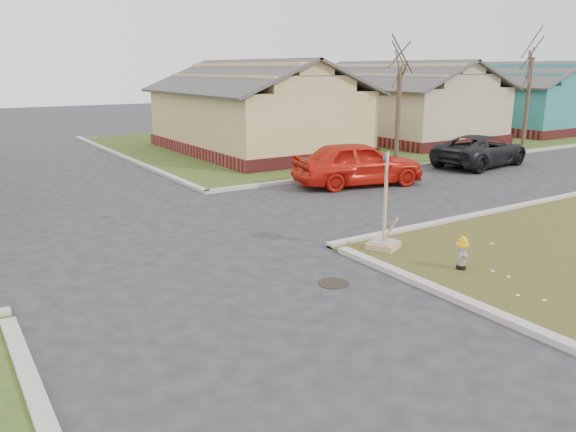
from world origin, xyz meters
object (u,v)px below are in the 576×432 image
red_sedan (358,163)px  dark_pickup (481,150)px  fire_hydrant (462,251)px  stop_sign (384,228)px

red_sedan → dark_pickup: size_ratio=0.97×
fire_hydrant → dark_pickup: bearing=14.7°
stop_sign → red_sedan: (4.46, 6.35, 0.27)m
stop_sign → red_sedan: bearing=31.4°
red_sedan → dark_pickup: (7.31, 0.33, -0.13)m
fire_hydrant → red_sedan: bearing=41.6°
fire_hydrant → red_sedan: red_sedan is taller
fire_hydrant → red_sedan: 9.23m
dark_pickup → red_sedan: bearing=84.7°
fire_hydrant → red_sedan: size_ratio=0.15×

